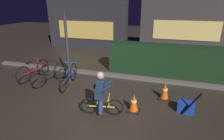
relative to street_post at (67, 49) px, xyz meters
The scene contains 14 objects.
ground_plane 2.45m from the street_post, 35.27° to the right, with size 40.00×40.00×0.00m, color #2D261E.
sidewalk_curb 2.33m from the street_post, 30.52° to the left, with size 12.00×0.24×0.12m, color #56544F.
hedge_row 4.03m from the street_post, 28.52° to the left, with size 4.80×0.70×1.28m, color black.
storefront_left 5.56m from the street_post, 107.08° to the left, with size 5.31×0.54×3.57m.
storefront_right 7.47m from the street_post, 53.72° to the left, with size 5.28×0.54×3.94m.
street_post is the anchor object (origin of this frame).
parked_bike_leftmost 1.80m from the street_post, behind, with size 0.46×1.70×0.78m.
parked_bike_left_mid 1.18m from the street_post, 154.23° to the right, with size 0.55×1.68×0.80m.
parked_bike_center_left 1.00m from the street_post, 63.71° to the right, with size 0.46×1.73×0.80m.
traffic_cone_near 3.22m from the street_post, 25.29° to the right, with size 0.36×0.36×0.54m.
traffic_cone_far 3.72m from the street_post, ahead, with size 0.36×0.36×0.56m.
blue_crate 4.42m from the street_post, 12.18° to the right, with size 0.44×0.32×0.30m, color #193DB7.
cyclist 2.65m from the street_post, 41.56° to the right, with size 1.17×0.50×1.25m.
closed_umbrella 4.49m from the street_post, 15.15° to the right, with size 0.05×0.05×0.85m, color black.
Camera 1 is at (1.80, -4.58, 2.90)m, focal length 29.44 mm.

